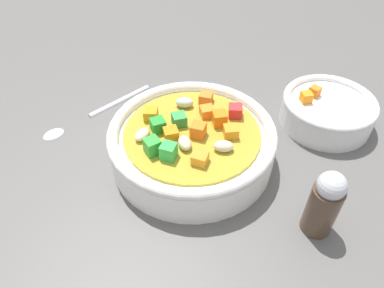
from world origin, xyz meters
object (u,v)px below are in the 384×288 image
at_px(soup_bowl_main, 192,142).
at_px(side_bowl_small, 327,110).
at_px(pepper_shaker, 324,203).
at_px(spoon, 94,112).

relative_size(soup_bowl_main, side_bowl_small, 1.61).
xyz_separation_m(side_bowl_small, pepper_shaker, (0.17, 0.08, 0.02)).
bearing_deg(spoon, pepper_shaker, 101.28).
bearing_deg(side_bowl_small, soup_bowl_main, -27.91).
height_order(spoon, pepper_shaker, pepper_shaker).
distance_m(soup_bowl_main, pepper_shaker, 0.17).
bearing_deg(soup_bowl_main, side_bowl_small, 152.09).
relative_size(spoon, side_bowl_small, 1.43).
bearing_deg(soup_bowl_main, spoon, -80.66).
xyz_separation_m(spoon, side_bowl_small, (-0.21, 0.27, 0.02)).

